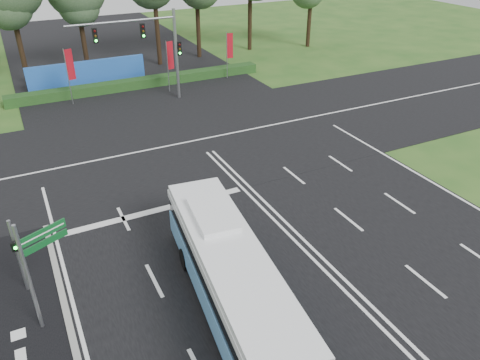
{
  "coord_description": "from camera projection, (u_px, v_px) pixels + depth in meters",
  "views": [
    {
      "loc": [
        -10.0,
        -14.65,
        13.05
      ],
      "look_at": [
        -1.67,
        2.0,
        2.51
      ],
      "focal_mm": 35.0,
      "sensor_mm": 36.0,
      "label": 1
    }
  ],
  "objects": [
    {
      "name": "ground",
      "position": [
        291.0,
        238.0,
        21.72
      ],
      "size": [
        120.0,
        120.0,
        0.0
      ],
      "primitive_type": "plane",
      "color": "#26521B",
      "rests_on": "ground"
    },
    {
      "name": "road_main",
      "position": [
        291.0,
        238.0,
        21.71
      ],
      "size": [
        20.0,
        120.0,
        0.04
      ],
      "primitive_type": "cube",
      "color": "black",
      "rests_on": "ground"
    },
    {
      "name": "road_cross",
      "position": [
        195.0,
        141.0,
        31.04
      ],
      "size": [
        120.0,
        14.0,
        0.05
      ],
      "primitive_type": "cube",
      "color": "black",
      "rests_on": "ground"
    },
    {
      "name": "city_bus",
      "position": [
        232.0,
        280.0,
        16.89
      ],
      "size": [
        3.52,
        11.04,
        3.12
      ],
      "rotation": [
        0.0,
        0.0,
        -0.12
      ],
      "color": "#63A8E5",
      "rests_on": "ground"
    },
    {
      "name": "pedestrian_signal",
      "position": [
        18.0,
        254.0,
        17.77
      ],
      "size": [
        0.29,
        0.41,
        3.35
      ],
      "rotation": [
        0.0,
        0.0,
        -0.15
      ],
      "color": "gray",
      "rests_on": "ground"
    },
    {
      "name": "street_sign",
      "position": [
        35.0,
        262.0,
        15.87
      ],
      "size": [
        1.62,
        0.8,
        4.52
      ],
      "rotation": [
        0.0,
        0.0,
        0.43
      ],
      "color": "gray",
      "rests_on": "ground"
    },
    {
      "name": "banner_flag_left",
      "position": [
        70.0,
        68.0,
        35.81
      ],
      "size": [
        0.63,
        0.23,
        4.4
      ],
      "rotation": [
        0.0,
        0.0,
        0.28
      ],
      "color": "gray",
      "rests_on": "ground"
    },
    {
      "name": "banner_flag_mid",
      "position": [
        170.0,
        58.0,
        38.53
      ],
      "size": [
        0.62,
        0.19,
        4.27
      ],
      "rotation": [
        0.0,
        0.0,
        0.23
      ],
      "color": "gray",
      "rests_on": "ground"
    },
    {
      "name": "banner_flag_right",
      "position": [
        229.0,
        48.0,
        41.83
      ],
      "size": [
        0.61,
        0.1,
        4.13
      ],
      "rotation": [
        0.0,
        0.0,
        -0.09
      ],
      "color": "gray",
      "rests_on": "ground"
    },
    {
      "name": "traffic_light_gantry",
      "position": [
        153.0,
        43.0,
        35.46
      ],
      "size": [
        8.41,
        0.28,
        7.0
      ],
      "color": "gray",
      "rests_on": "ground"
    },
    {
      "name": "hedge",
      "position": [
        141.0,
        83.0,
        40.59
      ],
      "size": [
        22.0,
        1.2,
        0.8
      ],
      "primitive_type": "cube",
      "color": "#193D16",
      "rests_on": "ground"
    },
    {
      "name": "blue_hoarding",
      "position": [
        88.0,
        74.0,
        40.63
      ],
      "size": [
        10.0,
        0.3,
        2.2
      ],
      "primitive_type": "cube",
      "color": "blue",
      "rests_on": "ground"
    }
  ]
}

